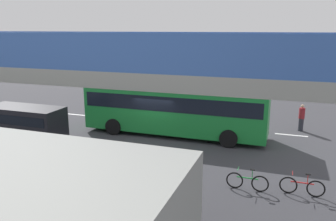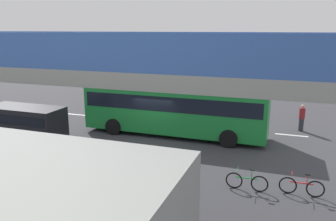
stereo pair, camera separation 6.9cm
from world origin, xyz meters
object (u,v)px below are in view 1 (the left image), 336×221
Objects in this scene: city_bus at (174,106)px; bicycle_red at (302,187)px; bicycle_green at (247,182)px; traffic_sign at (184,95)px; parked_van at (25,121)px; pedestrian at (301,118)px.

bicycle_red is (-7.48, 6.07, -1.51)m from city_bus.
traffic_sign is (5.79, -10.09, 1.52)m from bicycle_green.
city_bus is at bearing -49.97° from bicycle_green.
bicycle_green is at bearing 119.83° from traffic_sign.
city_bus reaches higher than parked_van.
traffic_sign reaches higher than bicycle_green.
bicycle_red is 12.72m from traffic_sign.
bicycle_green is (2.16, 0.27, 0.00)m from bicycle_red.
city_bus is 6.44× the size of pedestrian.
parked_van reaches higher than bicycle_green.
city_bus reaches higher than bicycle_green.
pedestrian is 8.20m from traffic_sign.
pedestrian is at bearing -103.32° from bicycle_green.
city_bus is 8.42m from bicycle_green.
pedestrian is at bearing -155.07° from city_bus.
city_bus is 6.52× the size of bicycle_green.
pedestrian is (-2.35, -9.91, 0.51)m from bicycle_green.
pedestrian reaches higher than bicycle_green.
parked_van reaches higher than pedestrian.
city_bus is at bearing -154.17° from parked_van.
city_bus is 9.14m from parked_van.
pedestrian is at bearing -91.12° from bicycle_red.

